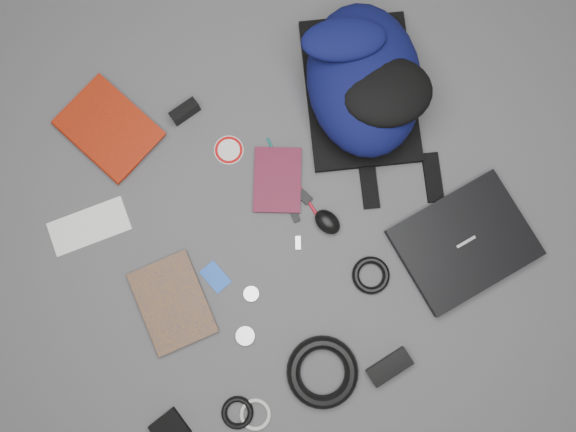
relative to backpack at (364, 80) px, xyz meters
name	(u,v)px	position (x,y,z in m)	size (l,w,h in m)	color
ground	(288,217)	(-0.35, -0.26, -0.11)	(4.00, 4.00, 0.00)	#4F4F51
backpack	(364,80)	(0.00, 0.00, 0.00)	(0.35, 0.51, 0.21)	#080B34
laptop	(464,242)	(0.09, -0.53, -0.09)	(0.36, 0.28, 0.04)	black
textbook_red	(85,154)	(-0.83, 0.15, -0.09)	(0.21, 0.28, 0.03)	maroon
comic_book	(143,316)	(-0.84, -0.36, -0.10)	(0.18, 0.25, 0.02)	#C3770D
envelope	(89,226)	(-0.89, -0.06, -0.10)	(0.23, 0.10, 0.00)	white
dvd_case	(277,180)	(-0.33, -0.15, -0.10)	(0.14, 0.19, 0.02)	#490E1F
compact_camera	(185,111)	(-0.51, 0.15, -0.08)	(0.09, 0.03, 0.05)	black
sticker_disc	(229,150)	(-0.43, -0.01, -0.10)	(0.09, 0.09, 0.00)	white
pen_teal	(276,156)	(-0.31, -0.08, -0.10)	(0.01, 0.01, 0.12)	#0B6559
pen_red	(304,194)	(-0.28, -0.22, -0.10)	(0.01, 0.01, 0.16)	red
id_badge	(215,277)	(-0.61, -0.34, -0.10)	(0.05, 0.08, 0.00)	blue
usb_black	(294,213)	(-0.33, -0.26, -0.10)	(0.02, 0.05, 0.01)	black
usb_silver	(298,243)	(-0.35, -0.34, -0.10)	(0.02, 0.04, 0.01)	#B5B5B7
key_fob	(304,197)	(-0.28, -0.23, -0.10)	(0.03, 0.04, 0.01)	black
mouse	(327,222)	(-0.25, -0.32, -0.08)	(0.06, 0.08, 0.04)	black
headphone_left	(251,294)	(-0.53, -0.43, -0.10)	(0.04, 0.04, 0.01)	silver
headphone_right	(245,336)	(-0.60, -0.53, -0.10)	(0.05, 0.05, 0.01)	#A3A3A5
cable_coil	(371,275)	(-0.20, -0.51, -0.09)	(0.11, 0.11, 0.02)	black
power_brick	(389,367)	(-0.26, -0.77, -0.09)	(0.13, 0.05, 0.03)	black
power_cord_coil	(322,372)	(-0.43, -0.71, -0.09)	(0.20, 0.20, 0.04)	black
pouch	(170,429)	(-0.89, -0.68, -0.09)	(0.09, 0.09, 0.02)	black
earbud_coil	(237,413)	(-0.70, -0.71, -0.10)	(0.09, 0.09, 0.02)	black
white_cable_coil	(255,414)	(-0.65, -0.74, -0.10)	(0.09, 0.09, 0.01)	silver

